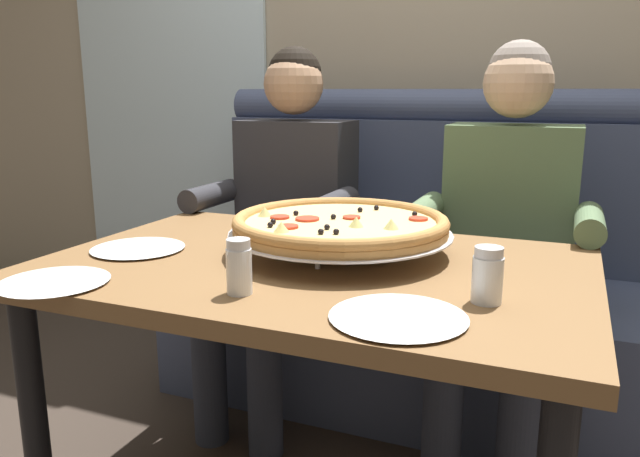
{
  "coord_description": "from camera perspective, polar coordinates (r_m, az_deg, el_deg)",
  "views": [
    {
      "loc": [
        0.55,
        -1.29,
        1.12
      ],
      "look_at": [
        0.02,
        -0.01,
        0.81
      ],
      "focal_mm": 34.34,
      "sensor_mm": 36.0,
      "label": 1
    }
  ],
  "objects": [
    {
      "name": "diner_right",
      "position": [
        1.96,
        16.89,
        -0.04
      ],
      "size": [
        0.54,
        0.64,
        1.27
      ],
      "color": "#2D3342",
      "rests_on": "ground_plane"
    },
    {
      "name": "booth_bench",
      "position": [
        2.35,
        7.93,
        -5.34
      ],
      "size": [
        1.67,
        0.78,
        1.13
      ],
      "color": "#424C6B",
      "rests_on": "ground_plane"
    },
    {
      "name": "plate_far_side",
      "position": [
        1.62,
        -16.61,
        -1.58
      ],
      "size": [
        0.23,
        0.23,
        0.02
      ],
      "color": "white",
      "rests_on": "dining_table"
    },
    {
      "name": "plate_near_left",
      "position": [
        1.1,
        7.3,
        -7.9
      ],
      "size": [
        0.25,
        0.25,
        0.02
      ],
      "color": "white",
      "rests_on": "dining_table"
    },
    {
      "name": "patio_chair",
      "position": [
        3.91,
        -8.64,
        3.76
      ],
      "size": [
        0.4,
        0.4,
        0.86
      ],
      "color": "black",
      "rests_on": "ground_plane"
    },
    {
      "name": "window_panel",
      "position": [
        3.3,
        -14.08,
        17.18
      ],
      "size": [
        1.1,
        0.02,
        2.8
      ],
      "primitive_type": "cube",
      "color": "white",
      "rests_on": "ground_plane"
    },
    {
      "name": "dining_table",
      "position": [
        1.48,
        -0.56,
        -6.43
      ],
      "size": [
        1.27,
        0.83,
        0.73
      ],
      "color": "brown",
      "rests_on": "ground_plane"
    },
    {
      "name": "back_wall_with_window",
      "position": [
        2.81,
        11.68,
        18.13
      ],
      "size": [
        6.0,
        0.12,
        2.8
      ],
      "primitive_type": "cube",
      "color": "tan",
      "rests_on": "ground_plane"
    },
    {
      "name": "shaker_pepper_flakes",
      "position": [
        1.23,
        -7.54,
        -3.92
      ],
      "size": [
        0.05,
        0.05,
        0.11
      ],
      "color": "white",
      "rests_on": "dining_table"
    },
    {
      "name": "shaker_parmesan",
      "position": [
        1.21,
        15.33,
        -4.57
      ],
      "size": [
        0.06,
        0.06,
        0.11
      ],
      "color": "white",
      "rests_on": "dining_table"
    },
    {
      "name": "plate_near_right",
      "position": [
        1.4,
        -23.58,
        -4.35
      ],
      "size": [
        0.23,
        0.23,
        0.02
      ],
      "color": "white",
      "rests_on": "dining_table"
    },
    {
      "name": "diner_left",
      "position": [
        2.16,
        -3.33,
        1.64
      ],
      "size": [
        0.54,
        0.64,
        1.27
      ],
      "color": "#2D3342",
      "rests_on": "ground_plane"
    },
    {
      "name": "pizza",
      "position": [
        1.51,
        1.88,
        0.34
      ],
      "size": [
        0.55,
        0.55,
        0.11
      ],
      "color": "silver",
      "rests_on": "dining_table"
    }
  ]
}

